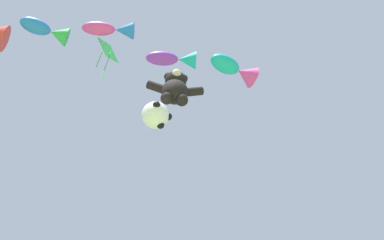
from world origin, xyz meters
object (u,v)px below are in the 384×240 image
(fish_kite_magenta, at_px, (111,29))
(fish_kite_cobalt, at_px, (47,30))
(teddy_bear_kite, at_px, (175,88))
(fish_kite_violet, at_px, (175,59))
(fish_kite_teal, at_px, (235,69))
(soccer_ball_kite, at_px, (156,115))
(diamond_kite, at_px, (108,52))

(fish_kite_magenta, xyz_separation_m, fish_kite_cobalt, (-2.25, 0.10, -0.71))
(teddy_bear_kite, relative_size, fish_kite_violet, 0.99)
(fish_kite_cobalt, bearing_deg, fish_kite_teal, 5.00)
(fish_kite_cobalt, bearing_deg, teddy_bear_kite, 5.03)
(soccer_ball_kite, xyz_separation_m, fish_kite_cobalt, (-4.40, -0.61, 4.20))
(teddy_bear_kite, height_order, fish_kite_violet, fish_kite_violet)
(fish_kite_magenta, bearing_deg, teddy_bear_kite, 11.26)
(fish_kite_teal, relative_size, fish_kite_magenta, 1.00)
(soccer_ball_kite, bearing_deg, teddy_bear_kite, -19.60)
(fish_kite_teal, xyz_separation_m, fish_kite_cobalt, (-7.20, -0.63, -0.03))
(fish_kite_teal, relative_size, diamond_kite, 0.68)
(fish_kite_violet, relative_size, diamond_kite, 0.65)
(diamond_kite, bearing_deg, fish_kite_cobalt, -161.85)
(soccer_ball_kite, relative_size, fish_kite_violet, 0.47)
(fish_kite_violet, distance_m, fish_kite_cobalt, 4.83)
(teddy_bear_kite, relative_size, fish_kite_magenta, 0.96)
(soccer_ball_kite, distance_m, fish_kite_cobalt, 6.11)
(fish_kite_violet, relative_size, fish_kite_magenta, 0.96)
(fish_kite_violet, xyz_separation_m, fish_kite_cobalt, (-4.80, -0.50, 0.02))
(fish_kite_teal, distance_m, diamond_kite, 5.03)
(fish_kite_magenta, xyz_separation_m, diamond_kite, (-0.07, 0.81, -0.33))
(teddy_bear_kite, distance_m, fish_kite_teal, 3.51)
(teddy_bear_kite, bearing_deg, soccer_ball_kite, 160.40)
(teddy_bear_kite, height_order, fish_kite_cobalt, fish_kite_cobalt)
(soccer_ball_kite, bearing_deg, diamond_kite, 177.31)
(teddy_bear_kite, relative_size, diamond_kite, 0.65)
(soccer_ball_kite, bearing_deg, fish_kite_teal, 0.35)
(teddy_bear_kite, height_order, fish_kite_teal, fish_kite_teal)
(fish_kite_teal, bearing_deg, fish_kite_cobalt, -175.00)
(fish_kite_violet, relative_size, fish_kite_cobalt, 1.05)
(fish_kite_cobalt, bearing_deg, soccer_ball_kite, 7.93)
(teddy_bear_kite, height_order, diamond_kite, diamond_kite)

